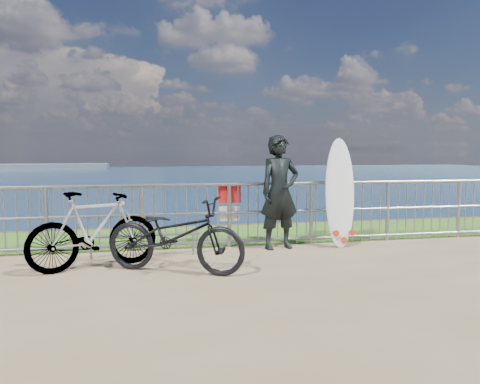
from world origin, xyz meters
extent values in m
plane|color=#376A1D|center=(0.00, 2.70, 0.01)|extent=(120.00, 120.00, 0.00)
cube|color=brown|center=(0.00, 3.90, -2.50)|extent=(120.00, 0.30, 5.00)
plane|color=navy|center=(0.00, 90.00, -5.00)|extent=(260.00, 260.00, 0.00)
cube|color=#565E68|center=(-50.00, 168.00, -4.25)|extent=(70.00, 12.00, 1.50)
cylinder|color=gray|center=(0.00, 1.60, 1.10)|extent=(10.00, 0.06, 0.06)
cylinder|color=gray|center=(0.00, 1.60, 0.61)|extent=(10.00, 0.05, 0.05)
cylinder|color=gray|center=(0.00, 1.60, 0.10)|extent=(10.00, 0.05, 0.05)
cylinder|color=gray|center=(-3.50, 1.60, 0.55)|extent=(0.06, 0.06, 1.10)
cylinder|color=gray|center=(-2.00, 1.60, 0.55)|extent=(0.06, 0.06, 1.10)
cylinder|color=gray|center=(-0.50, 1.60, 0.55)|extent=(0.06, 0.06, 1.10)
cylinder|color=gray|center=(1.00, 1.60, 0.55)|extent=(0.06, 0.06, 1.10)
cylinder|color=gray|center=(2.50, 1.60, 0.55)|extent=(0.06, 0.06, 1.10)
cylinder|color=gray|center=(4.00, 1.60, 0.55)|extent=(0.06, 0.06, 1.10)
cube|color=red|center=(-0.50, 1.66, 0.92)|extent=(0.42, 0.02, 0.30)
cube|color=white|center=(-0.50, 1.66, 0.92)|extent=(0.38, 0.01, 0.08)
cube|color=white|center=(-0.50, 1.66, 0.58)|extent=(0.36, 0.02, 0.26)
imported|color=black|center=(0.32, 1.31, 0.97)|extent=(0.79, 0.60, 1.95)
ellipsoid|color=white|center=(1.40, 1.29, 0.96)|extent=(0.59, 0.55, 1.92)
cone|color=red|center=(1.26, 1.17, 0.27)|extent=(0.11, 0.21, 0.11)
cone|color=red|center=(1.55, 1.17, 0.27)|extent=(0.11, 0.21, 0.11)
cone|color=red|center=(1.40, 1.17, 0.15)|extent=(0.11, 0.21, 0.11)
imported|color=black|center=(-1.54, 0.08, 0.53)|extent=(2.10, 1.51, 1.05)
imported|color=black|center=(-2.66, 0.51, 0.56)|extent=(1.93, 1.16, 1.12)
cylinder|color=gray|center=(-1.98, 1.12, 0.35)|extent=(1.79, 0.05, 0.05)
cylinder|color=gray|center=(-2.78, 1.12, 0.17)|extent=(0.04, 0.04, 0.35)
cylinder|color=gray|center=(-1.18, 1.12, 0.17)|extent=(0.04, 0.04, 0.35)
camera|label=1|loc=(-1.93, -6.34, 1.71)|focal=35.00mm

